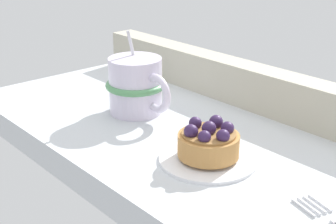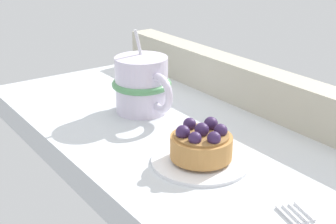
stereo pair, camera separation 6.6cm
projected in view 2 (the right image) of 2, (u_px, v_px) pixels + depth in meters
ground_plane at (200, 153)px, 66.03cm from camera, size 77.07×33.91×4.12cm
window_rail_back at (278, 95)px, 71.93cm from camera, size 75.53×4.55×6.48cm
dessert_plate at (201, 160)px, 58.84cm from camera, size 12.10×12.10×0.81cm
raspberry_tart at (201, 143)px, 58.01cm from camera, size 7.54×7.54×4.43cm
coffee_mug at (143, 85)px, 73.26cm from camera, size 12.34×9.10×12.41cm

